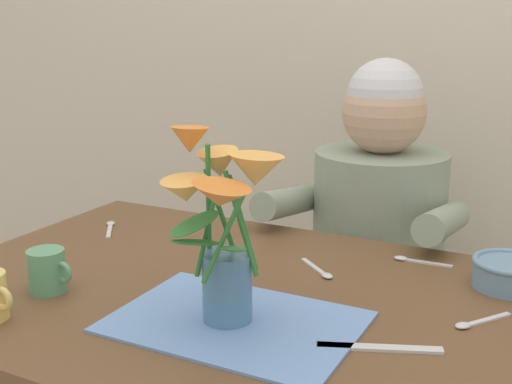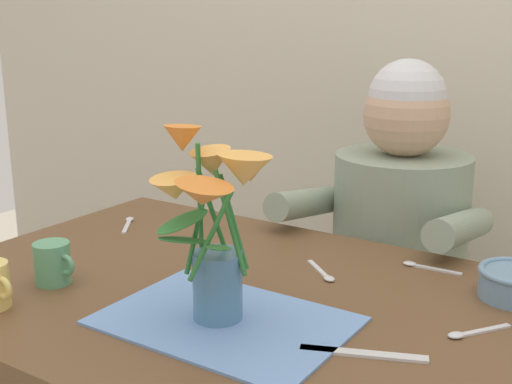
% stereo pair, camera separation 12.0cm
% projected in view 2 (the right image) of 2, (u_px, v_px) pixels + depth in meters
% --- Properties ---
extents(wood_panel_backdrop, '(4.00, 0.10, 2.50)m').
position_uv_depth(wood_panel_backdrop, '(438.00, 11.00, 1.93)').
color(wood_panel_backdrop, beige).
rests_on(wood_panel_backdrop, ground_plane).
extents(dining_table, '(1.20, 0.80, 0.74)m').
position_uv_depth(dining_table, '(235.00, 339.00, 1.24)').
color(dining_table, brown).
rests_on(dining_table, ground_plane).
extents(seated_person, '(0.45, 0.47, 1.14)m').
position_uv_depth(seated_person, '(396.00, 282.00, 1.72)').
color(seated_person, '#4C4C56').
rests_on(seated_person, ground_plane).
extents(striped_placemat, '(0.40, 0.28, 0.00)m').
position_uv_depth(striped_placemat, '(225.00, 321.00, 1.09)').
color(striped_placemat, '#6B93D1').
rests_on(striped_placemat, dining_table).
extents(flower_vase, '(0.21, 0.22, 0.32)m').
position_uv_depth(flower_vase, '(214.00, 218.00, 1.04)').
color(flower_vase, teal).
rests_on(flower_vase, dining_table).
extents(dinner_knife, '(0.18, 0.09, 0.00)m').
position_uv_depth(dinner_knife, '(363.00, 354.00, 0.98)').
color(dinner_knife, silver).
rests_on(dinner_knife, dining_table).
extents(coffee_cup, '(0.09, 0.07, 0.08)m').
position_uv_depth(coffee_cup, '(53.00, 263.00, 1.24)').
color(coffee_cup, '#569970').
rests_on(coffee_cup, dining_table).
extents(spoon_1, '(0.10, 0.09, 0.01)m').
position_uv_depth(spoon_1, '(324.00, 274.00, 1.29)').
color(spoon_1, silver).
rests_on(spoon_1, dining_table).
extents(spoon_2, '(0.08, 0.11, 0.01)m').
position_uv_depth(spoon_2, '(469.00, 333.00, 1.05)').
color(spoon_2, silver).
rests_on(spoon_2, dining_table).
extents(spoon_3, '(0.12, 0.02, 0.01)m').
position_uv_depth(spoon_3, '(422.00, 266.00, 1.33)').
color(spoon_3, silver).
rests_on(spoon_3, dining_table).
extents(spoon_4, '(0.08, 0.11, 0.01)m').
position_uv_depth(spoon_4, '(128.00, 223.00, 1.61)').
color(spoon_4, silver).
rests_on(spoon_4, dining_table).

